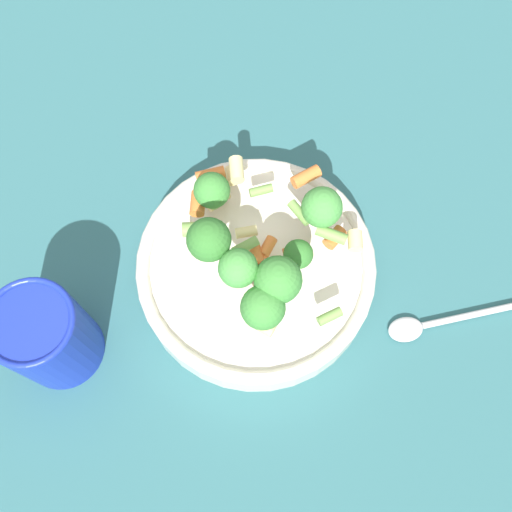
% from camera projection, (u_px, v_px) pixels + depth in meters
% --- Properties ---
extents(ground_plane, '(3.00, 3.00, 0.00)m').
position_uv_depth(ground_plane, '(256.00, 277.00, 0.64)').
color(ground_plane, '#2D6066').
extents(bowl, '(0.24, 0.24, 0.05)m').
position_uv_depth(bowl, '(256.00, 269.00, 0.61)').
color(bowl, silver).
rests_on(bowl, ground_plane).
extents(pasta_salad, '(0.18, 0.17, 0.09)m').
position_uv_depth(pasta_salad, '(259.00, 247.00, 0.54)').
color(pasta_salad, '#8CB766').
rests_on(pasta_salad, bowl).
extents(cup, '(0.08, 0.08, 0.11)m').
position_uv_depth(cup, '(47.00, 336.00, 0.56)').
color(cup, '#192DAD').
rests_on(cup, ground_plane).
extents(spoon, '(0.07, 0.17, 0.01)m').
position_uv_depth(spoon, '(440.00, 322.00, 0.61)').
color(spoon, silver).
rests_on(spoon, ground_plane).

